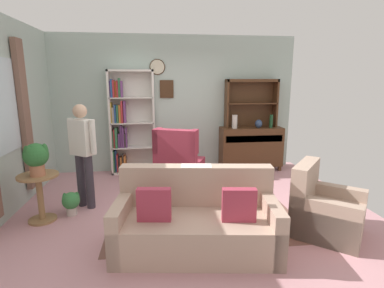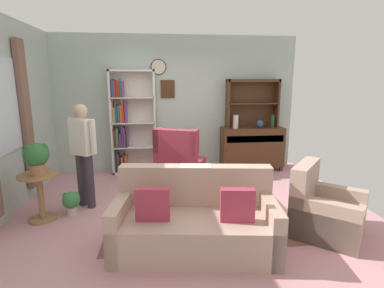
{
  "view_description": "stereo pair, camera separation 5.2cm",
  "coord_description": "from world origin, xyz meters",
  "px_view_note": "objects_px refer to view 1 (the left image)",
  "views": [
    {
      "loc": [
        -0.44,
        -4.16,
        1.89
      ],
      "look_at": [
        0.1,
        0.2,
        0.95
      ],
      "focal_mm": 27.86,
      "sensor_mm": 36.0,
      "label": 1
    },
    {
      "loc": [
        -0.39,
        -4.17,
        1.89
      ],
      "look_at": [
        0.1,
        0.2,
        0.95
      ],
      "focal_mm": 27.86,
      "sensor_mm": 36.0,
      "label": 2
    }
  ],
  "objects_px": {
    "armchair_floral": "(324,211)",
    "coffee_table": "(187,188)",
    "couch_floral": "(196,222)",
    "potted_plant_small": "(71,202)",
    "wingback_chair": "(179,163)",
    "vase_round": "(259,124)",
    "sideboard_hutch": "(251,97)",
    "book_stack": "(179,180)",
    "vase_tall": "(235,122)",
    "bottle_wine": "(271,121)",
    "person_reading": "(83,149)",
    "sideboard": "(251,146)",
    "plant_stand": "(40,192)",
    "bookshelf": "(128,124)",
    "potted_plant_large": "(36,157)"
  },
  "relations": [
    {
      "from": "bookshelf",
      "to": "potted_plant_small",
      "type": "distance_m",
      "value": 2.23
    },
    {
      "from": "wingback_chair",
      "to": "potted_plant_small",
      "type": "relative_size",
      "value": 3.12
    },
    {
      "from": "sideboard_hutch",
      "to": "couch_floral",
      "type": "relative_size",
      "value": 0.58
    },
    {
      "from": "plant_stand",
      "to": "potted_plant_small",
      "type": "relative_size",
      "value": 1.96
    },
    {
      "from": "vase_round",
      "to": "couch_floral",
      "type": "xyz_separation_m",
      "value": [
        -1.71,
        -2.86,
        -0.69
      ]
    },
    {
      "from": "sideboard_hutch",
      "to": "couch_floral",
      "type": "distance_m",
      "value": 3.64
    },
    {
      "from": "armchair_floral",
      "to": "plant_stand",
      "type": "height_order",
      "value": "armchair_floral"
    },
    {
      "from": "sideboard_hutch",
      "to": "wingback_chair",
      "type": "xyz_separation_m",
      "value": [
        -1.6,
        -0.81,
        -1.18
      ]
    },
    {
      "from": "vase_round",
      "to": "plant_stand",
      "type": "bearing_deg",
      "value": -152.48
    },
    {
      "from": "bottle_wine",
      "to": "coffee_table",
      "type": "height_order",
      "value": "bottle_wine"
    },
    {
      "from": "vase_round",
      "to": "armchair_floral",
      "type": "xyz_separation_m",
      "value": [
        -0.07,
        -2.72,
        -0.72
      ]
    },
    {
      "from": "vase_tall",
      "to": "book_stack",
      "type": "distance_m",
      "value": 2.31
    },
    {
      "from": "bottle_wine",
      "to": "wingback_chair",
      "type": "xyz_separation_m",
      "value": [
        -1.99,
        -0.61,
        -0.67
      ]
    },
    {
      "from": "bookshelf",
      "to": "person_reading",
      "type": "relative_size",
      "value": 1.35
    },
    {
      "from": "couch_floral",
      "to": "potted_plant_small",
      "type": "distance_m",
      "value": 1.97
    },
    {
      "from": "vase_tall",
      "to": "couch_floral",
      "type": "height_order",
      "value": "vase_tall"
    },
    {
      "from": "bookshelf",
      "to": "potted_plant_large",
      "type": "height_order",
      "value": "bookshelf"
    },
    {
      "from": "bookshelf",
      "to": "wingback_chair",
      "type": "bearing_deg",
      "value": -39.26
    },
    {
      "from": "sideboard_hutch",
      "to": "vase_round",
      "type": "height_order",
      "value": "sideboard_hutch"
    },
    {
      "from": "armchair_floral",
      "to": "coffee_table",
      "type": "xyz_separation_m",
      "value": [
        -1.63,
        0.85,
        0.06
      ]
    },
    {
      "from": "couch_floral",
      "to": "coffee_table",
      "type": "distance_m",
      "value": 1.0
    },
    {
      "from": "wingback_chair",
      "to": "book_stack",
      "type": "distance_m",
      "value": 1.2
    },
    {
      "from": "sideboard",
      "to": "coffee_table",
      "type": "height_order",
      "value": "sideboard"
    },
    {
      "from": "sideboard",
      "to": "potted_plant_large",
      "type": "xyz_separation_m",
      "value": [
        -3.56,
        -2.05,
        0.41
      ]
    },
    {
      "from": "wingback_chair",
      "to": "vase_round",
      "type": "bearing_deg",
      "value": 20.16
    },
    {
      "from": "sideboard",
      "to": "plant_stand",
      "type": "bearing_deg",
      "value": -150.82
    },
    {
      "from": "armchair_floral",
      "to": "wingback_chair",
      "type": "relative_size",
      "value": 1.03
    },
    {
      "from": "sideboard",
      "to": "armchair_floral",
      "type": "relative_size",
      "value": 1.2
    },
    {
      "from": "person_reading",
      "to": "potted_plant_small",
      "type": "bearing_deg",
      "value": -119.22
    },
    {
      "from": "bookshelf",
      "to": "wingback_chair",
      "type": "xyz_separation_m",
      "value": [
        0.96,
        -0.79,
        -0.64
      ]
    },
    {
      "from": "sideboard_hutch",
      "to": "potted_plant_large",
      "type": "distance_m",
      "value": 4.22
    },
    {
      "from": "sideboard_hutch",
      "to": "couch_floral",
      "type": "bearing_deg",
      "value": -117.43
    },
    {
      "from": "vase_tall",
      "to": "book_stack",
      "type": "relative_size",
      "value": 1.26
    },
    {
      "from": "sideboard_hutch",
      "to": "person_reading",
      "type": "bearing_deg",
      "value": -151.09
    },
    {
      "from": "sideboard",
      "to": "person_reading",
      "type": "relative_size",
      "value": 0.83
    },
    {
      "from": "bottle_wine",
      "to": "person_reading",
      "type": "distance_m",
      "value": 3.79
    },
    {
      "from": "potted_plant_small",
      "to": "plant_stand",
      "type": "bearing_deg",
      "value": -158.91
    },
    {
      "from": "potted_plant_large",
      "to": "book_stack",
      "type": "bearing_deg",
      "value": 4.89
    },
    {
      "from": "vase_tall",
      "to": "bottle_wine",
      "type": "distance_m",
      "value": 0.78
    },
    {
      "from": "sideboard",
      "to": "wingback_chair",
      "type": "xyz_separation_m",
      "value": [
        -1.6,
        -0.7,
        -0.13
      ]
    },
    {
      "from": "sideboard_hutch",
      "to": "book_stack",
      "type": "relative_size",
      "value": 5.02
    },
    {
      "from": "sideboard_hutch",
      "to": "plant_stand",
      "type": "height_order",
      "value": "sideboard_hutch"
    },
    {
      "from": "couch_floral",
      "to": "potted_plant_large",
      "type": "relative_size",
      "value": 4.35
    },
    {
      "from": "sideboard_hutch",
      "to": "vase_tall",
      "type": "distance_m",
      "value": 0.66
    },
    {
      "from": "sideboard_hutch",
      "to": "vase_tall",
      "type": "xyz_separation_m",
      "value": [
        -0.39,
        -0.19,
        -0.5
      ]
    },
    {
      "from": "coffee_table",
      "to": "book_stack",
      "type": "relative_size",
      "value": 3.65
    },
    {
      "from": "sideboard",
      "to": "coffee_table",
      "type": "distance_m",
      "value": 2.5
    },
    {
      "from": "coffee_table",
      "to": "book_stack",
      "type": "height_order",
      "value": "book_stack"
    },
    {
      "from": "vase_round",
      "to": "bookshelf",
      "type": "bearing_deg",
      "value": 176.79
    },
    {
      "from": "plant_stand",
      "to": "armchair_floral",
      "type": "bearing_deg",
      "value": -12.18
    }
  ]
}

